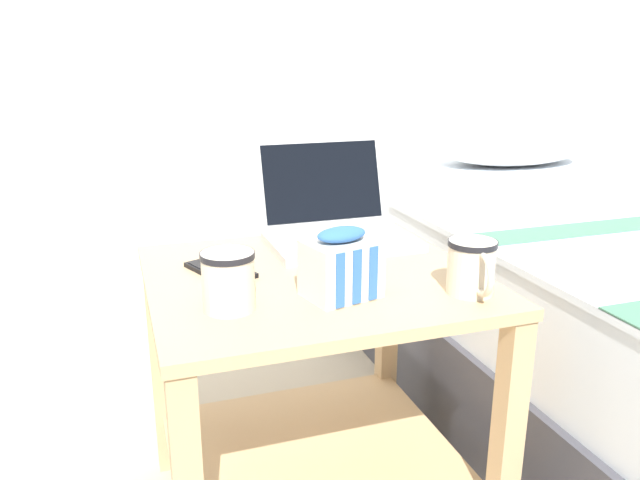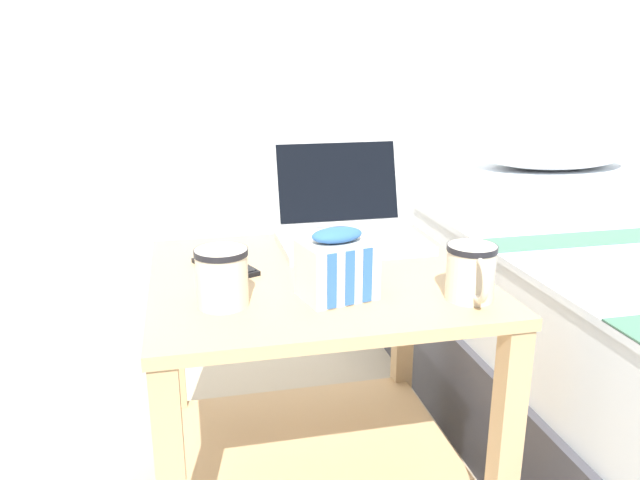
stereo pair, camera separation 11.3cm
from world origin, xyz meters
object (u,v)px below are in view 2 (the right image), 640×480
mug_front_right (471,270)px  snack_bag (337,266)px  laptop (347,222)px  cell_phone (225,266)px  mug_front_left (223,274)px

mug_front_right → snack_bag: 0.23m
laptop → cell_phone: bearing=-155.2°
mug_front_left → cell_phone: (0.01, 0.18, -0.05)m
mug_front_left → mug_front_right: 0.42m
mug_front_right → mug_front_left: bearing=170.4°
mug_front_right → snack_bag: (-0.22, 0.06, 0.00)m
mug_front_left → cell_phone: 0.19m
mug_front_right → snack_bag: bearing=164.5°
cell_phone → mug_front_right: bearing=-32.1°
laptop → snack_bag: (-0.10, -0.32, 0.01)m
mug_front_left → mug_front_right: (0.41, -0.07, -0.00)m
cell_phone → snack_bag: bearing=-46.6°
snack_bag → mug_front_right: bearing=-15.5°
laptop → mug_front_right: bearing=-73.0°
mug_front_left → mug_front_right: bearing=-9.6°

